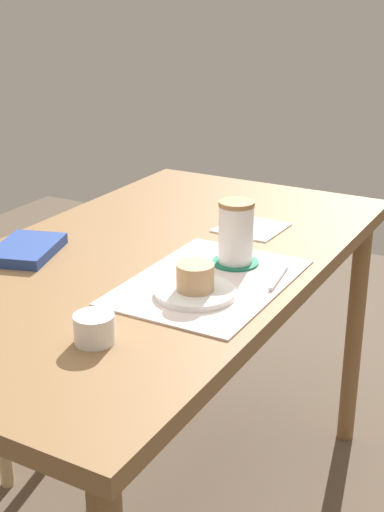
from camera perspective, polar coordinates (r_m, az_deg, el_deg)
name	(u,v)px	position (r m, az deg, el deg)	size (l,w,h in m)	color
dining_table	(152,289)	(1.61, -3.26, -2.61)	(1.33, 0.72, 0.76)	brown
placemat	(209,282)	(1.43, 1.40, -2.07)	(0.41, 0.29, 0.00)	silver
pastry_plate	(195,292)	(1.36, 0.26, -2.92)	(0.16, 0.16, 0.01)	white
pastry	(195,277)	(1.35, 0.26, -1.68)	(0.07, 0.07, 0.05)	tan
coffee_coaster	(235,262)	(1.52, 3.47, -0.50)	(0.10, 0.10, 0.01)	#196B4C
coffee_mug	(236,231)	(1.50, 3.57, 1.98)	(0.11, 0.08, 0.13)	white
teaspoon	(278,278)	(1.44, 6.92, -1.73)	(0.01, 0.01, 0.13)	silver
paper_napkin	(251,228)	(1.75, 4.78, 2.26)	(0.15, 0.15, 0.00)	white
sugar_bowl	(94,329)	(1.21, -7.82, -5.77)	(0.07, 0.07, 0.05)	white
small_book	(27,249)	(1.61, -13.09, 0.52)	(0.18, 0.12, 0.02)	navy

